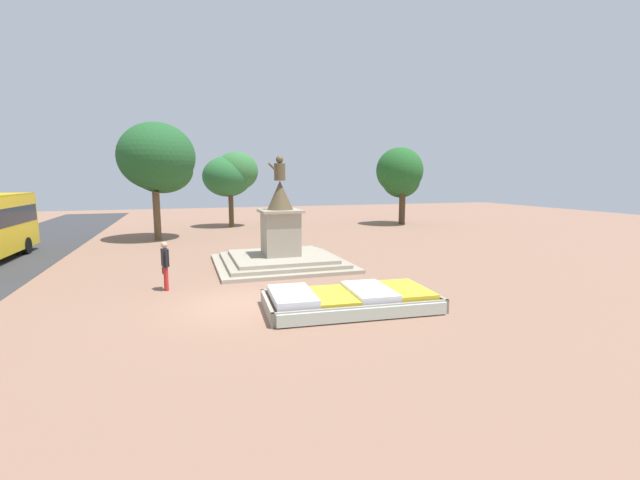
% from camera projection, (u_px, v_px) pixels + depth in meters
% --- Properties ---
extents(ground_plane, '(92.58, 92.58, 0.00)m').
position_uv_depth(ground_plane, '(244.00, 304.00, 13.79)').
color(ground_plane, '#8C6651').
extents(flower_planter, '(5.51, 3.04, 0.63)m').
position_uv_depth(flower_planter, '(350.00, 300.00, 13.33)').
color(flower_planter, '#38281C').
rests_on(flower_planter, ground_plane).
extents(statue_monument, '(5.99, 5.99, 5.04)m').
position_uv_depth(statue_monument, '(281.00, 246.00, 19.97)').
color(statue_monument, '#9E9480').
rests_on(statue_monument, ground_plane).
extents(pedestrian_with_handbag, '(0.29, 0.72, 1.78)m').
position_uv_depth(pedestrian_with_handbag, '(165.00, 263.00, 15.41)').
color(pedestrian_with_handbag, red).
rests_on(pedestrian_with_handbag, ground_plane).
extents(park_tree_far_left, '(4.26, 4.66, 6.64)m').
position_uv_depth(park_tree_far_left, '(400.00, 173.00, 37.22)').
color(park_tree_far_left, '#4C3823').
rests_on(park_tree_far_left, ground_plane).
extents(park_tree_behind_statue, '(4.87, 5.33, 7.60)m').
position_uv_depth(park_tree_behind_statue, '(159.00, 162.00, 28.01)').
color(park_tree_behind_statue, brown).
rests_on(park_tree_behind_statue, ground_plane).
extents(park_tree_far_right, '(4.54, 3.92, 6.18)m').
position_uv_depth(park_tree_far_right, '(231.00, 174.00, 35.24)').
color(park_tree_far_right, '#4C3823').
rests_on(park_tree_far_right, ground_plane).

